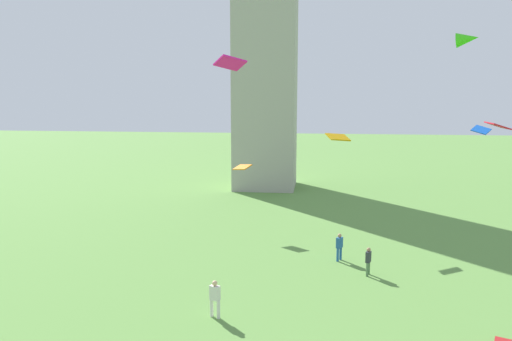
{
  "coord_description": "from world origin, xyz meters",
  "views": [
    {
      "loc": [
        0.91,
        -12.02,
        10.39
      ],
      "look_at": [
        -2.46,
        14.65,
        6.22
      ],
      "focal_mm": 34.7,
      "sensor_mm": 36.0,
      "label": 1
    }
  ],
  "objects_px": {
    "kite_flying_4": "(230,63)",
    "kite_flying_1": "(338,137)",
    "person_0": "(339,245)",
    "kite_flying_2": "(498,126)",
    "kite_flying_5": "(467,39)",
    "person_2": "(368,260)",
    "kite_flying_3": "(481,130)",
    "person_1": "(215,297)",
    "kite_flying_0": "(242,167)"
  },
  "relations": [
    {
      "from": "person_2",
      "to": "kite_flying_5",
      "type": "xyz_separation_m",
      "value": [
        6.37,
        6.05,
        12.94
      ]
    },
    {
      "from": "kite_flying_4",
      "to": "kite_flying_1",
      "type": "bearing_deg",
      "value": 11.73
    },
    {
      "from": "kite_flying_4",
      "to": "kite_flying_5",
      "type": "distance_m",
      "value": 15.76
    },
    {
      "from": "kite_flying_3",
      "to": "kite_flying_5",
      "type": "relative_size",
      "value": 0.94
    },
    {
      "from": "kite_flying_1",
      "to": "kite_flying_4",
      "type": "height_order",
      "value": "kite_flying_4"
    },
    {
      "from": "person_2",
      "to": "kite_flying_5",
      "type": "relative_size",
      "value": 1.0
    },
    {
      "from": "kite_flying_2",
      "to": "person_0",
      "type": "bearing_deg",
      "value": -40.17
    },
    {
      "from": "person_1",
      "to": "kite_flying_1",
      "type": "bearing_deg",
      "value": 93.3
    },
    {
      "from": "person_0",
      "to": "kite_flying_0",
      "type": "distance_m",
      "value": 10.59
    },
    {
      "from": "kite_flying_4",
      "to": "kite_flying_5",
      "type": "bearing_deg",
      "value": -18.53
    },
    {
      "from": "person_0",
      "to": "kite_flying_5",
      "type": "xyz_separation_m",
      "value": [
        7.92,
        3.67,
        12.89
      ]
    },
    {
      "from": "kite_flying_1",
      "to": "kite_flying_3",
      "type": "distance_m",
      "value": 13.11
    },
    {
      "from": "person_1",
      "to": "person_2",
      "type": "distance_m",
      "value": 10.02
    },
    {
      "from": "kite_flying_1",
      "to": "kite_flying_4",
      "type": "distance_m",
      "value": 11.9
    },
    {
      "from": "person_0",
      "to": "person_1",
      "type": "distance_m",
      "value": 10.75
    },
    {
      "from": "person_1",
      "to": "kite_flying_0",
      "type": "distance_m",
      "value": 16.1
    },
    {
      "from": "kite_flying_3",
      "to": "kite_flying_4",
      "type": "xyz_separation_m",
      "value": [
        -18.11,
        -14.64,
        4.6
      ]
    },
    {
      "from": "kite_flying_0",
      "to": "kite_flying_2",
      "type": "relative_size",
      "value": 1.18
    },
    {
      "from": "person_0",
      "to": "kite_flying_2",
      "type": "xyz_separation_m",
      "value": [
        7.94,
        -2.86,
        7.75
      ]
    },
    {
      "from": "person_2",
      "to": "kite_flying_3",
      "type": "xyz_separation_m",
      "value": [
        10.17,
        14.34,
        6.56
      ]
    },
    {
      "from": "person_1",
      "to": "kite_flying_3",
      "type": "relative_size",
      "value": 1.16
    },
    {
      "from": "person_1",
      "to": "kite_flying_0",
      "type": "bearing_deg",
      "value": 119.37
    },
    {
      "from": "person_2",
      "to": "kite_flying_2",
      "type": "height_order",
      "value": "kite_flying_2"
    },
    {
      "from": "kite_flying_1",
      "to": "kite_flying_4",
      "type": "relative_size",
      "value": 1.0
    },
    {
      "from": "kite_flying_1",
      "to": "person_0",
      "type": "bearing_deg",
      "value": -116.76
    },
    {
      "from": "kite_flying_0",
      "to": "kite_flying_5",
      "type": "distance_m",
      "value": 17.88
    },
    {
      "from": "kite_flying_3",
      "to": "kite_flying_5",
      "type": "distance_m",
      "value": 11.13
    },
    {
      "from": "kite_flying_4",
      "to": "person_2",
      "type": "bearing_deg",
      "value": -40.32
    },
    {
      "from": "person_2",
      "to": "kite_flying_1",
      "type": "bearing_deg",
      "value": -151.03
    },
    {
      "from": "person_2",
      "to": "kite_flying_2",
      "type": "distance_m",
      "value": 10.09
    },
    {
      "from": "person_2",
      "to": "kite_flying_5",
      "type": "height_order",
      "value": "kite_flying_5"
    },
    {
      "from": "person_1",
      "to": "kite_flying_0",
      "type": "relative_size",
      "value": 1.15
    },
    {
      "from": "person_0",
      "to": "kite_flying_2",
      "type": "height_order",
      "value": "kite_flying_2"
    },
    {
      "from": "kite_flying_0",
      "to": "kite_flying_2",
      "type": "bearing_deg",
      "value": -176.46
    },
    {
      "from": "kite_flying_5",
      "to": "person_0",
      "type": "bearing_deg",
      "value": 134.47
    },
    {
      "from": "person_0",
      "to": "kite_flying_3",
      "type": "relative_size",
      "value": 1.12
    },
    {
      "from": "kite_flying_1",
      "to": "kite_flying_2",
      "type": "xyz_separation_m",
      "value": [
        7.96,
        -9.0,
        1.46
      ]
    },
    {
      "from": "kite_flying_0",
      "to": "kite_flying_1",
      "type": "bearing_deg",
      "value": -148.93
    },
    {
      "from": "person_1",
      "to": "person_2",
      "type": "bearing_deg",
      "value": 65.56
    },
    {
      "from": "kite_flying_1",
      "to": "person_1",
      "type": "bearing_deg",
      "value": -139.04
    },
    {
      "from": "person_0",
      "to": "kite_flying_5",
      "type": "height_order",
      "value": "kite_flying_5"
    },
    {
      "from": "kite_flying_2",
      "to": "kite_flying_3",
      "type": "relative_size",
      "value": 0.85
    },
    {
      "from": "person_2",
      "to": "kite_flying_1",
      "type": "xyz_separation_m",
      "value": [
        -1.58,
        8.52,
        6.34
      ]
    },
    {
      "from": "person_1",
      "to": "kite_flying_5",
      "type": "xyz_separation_m",
      "value": [
        14.02,
        12.52,
        12.86
      ]
    },
    {
      "from": "kite_flying_3",
      "to": "person_2",
      "type": "bearing_deg",
      "value": -82.43
    },
    {
      "from": "kite_flying_3",
      "to": "kite_flying_4",
      "type": "relative_size",
      "value": 0.83
    },
    {
      "from": "person_0",
      "to": "person_2",
      "type": "xyz_separation_m",
      "value": [
        1.55,
        -2.38,
        -0.05
      ]
    },
    {
      "from": "person_2",
      "to": "kite_flying_5",
      "type": "bearing_deg",
      "value": 152.03
    },
    {
      "from": "person_0",
      "to": "kite_flying_1",
      "type": "relative_size",
      "value": 0.93
    },
    {
      "from": "kite_flying_2",
      "to": "kite_flying_4",
      "type": "height_order",
      "value": "kite_flying_4"
    }
  ]
}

